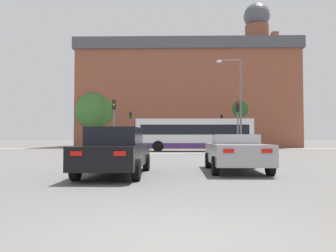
% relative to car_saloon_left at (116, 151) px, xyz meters
% --- Properties ---
extents(ground_plane, '(400.00, 400.00, 0.00)m').
position_rel_car_saloon_left_xyz_m(ground_plane, '(2.00, -7.09, -0.80)').
color(ground_plane, '#605E5B').
extents(stop_line_strip, '(8.29, 0.30, 0.01)m').
position_rel_car_saloon_left_xyz_m(stop_line_strip, '(2.00, 15.59, -0.79)').
color(stop_line_strip, silver).
rests_on(stop_line_strip, ground_plane).
extents(far_pavement, '(69.21, 2.50, 0.01)m').
position_rel_car_saloon_left_xyz_m(far_pavement, '(2.00, 27.82, -0.79)').
color(far_pavement, gray).
rests_on(far_pavement, ground_plane).
extents(brick_civic_building, '(29.69, 14.89, 21.42)m').
position_rel_car_saloon_left_xyz_m(brick_civic_building, '(3.82, 37.61, 6.56)').
color(brick_civic_building, brown).
rests_on(brick_civic_building, ground_plane).
extents(car_saloon_left, '(2.02, 4.93, 1.59)m').
position_rel_car_saloon_left_xyz_m(car_saloon_left, '(0.00, 0.00, 0.00)').
color(car_saloon_left, black).
rests_on(car_saloon_left, ground_plane).
extents(car_roadster_right, '(2.07, 4.38, 1.37)m').
position_rel_car_saloon_left_xyz_m(car_roadster_right, '(4.24, 1.28, -0.09)').
color(car_roadster_right, '#9E9EA3').
rests_on(car_roadster_right, ground_plane).
extents(bus_crossing_lead, '(10.73, 2.67, 3.01)m').
position_rel_car_saloon_left_xyz_m(bus_crossing_lead, '(3.77, 19.91, 0.82)').
color(bus_crossing_lead, silver).
rests_on(bus_crossing_lead, ground_plane).
extents(traffic_light_near_right, '(0.26, 0.31, 4.17)m').
position_rel_car_saloon_left_xyz_m(traffic_light_near_right, '(7.11, 15.79, 2.01)').
color(traffic_light_near_right, slate).
rests_on(traffic_light_near_right, ground_plane).
extents(traffic_light_far_right, '(0.26, 0.31, 3.96)m').
position_rel_car_saloon_left_xyz_m(traffic_light_far_right, '(7.41, 27.00, 1.88)').
color(traffic_light_far_right, slate).
rests_on(traffic_light_far_right, ground_plane).
extents(traffic_light_near_left, '(0.26, 0.31, 4.39)m').
position_rel_car_saloon_left_xyz_m(traffic_light_near_left, '(-3.03, 15.79, 2.14)').
color(traffic_light_near_left, slate).
rests_on(traffic_light_near_left, ground_plane).
extents(traffic_light_far_left, '(0.26, 0.31, 4.29)m').
position_rel_car_saloon_left_xyz_m(traffic_light_far_left, '(-3.17, 26.83, 2.08)').
color(traffic_light_far_left, slate).
rests_on(traffic_light_far_left, ground_plane).
extents(street_lamp_junction, '(2.13, 0.36, 7.99)m').
position_rel_car_saloon_left_xyz_m(street_lamp_junction, '(7.20, 16.66, 4.02)').
color(street_lamp_junction, slate).
rests_on(street_lamp_junction, ground_plane).
extents(pedestrian_waiting, '(0.44, 0.44, 1.79)m').
position_rel_car_saloon_left_xyz_m(pedestrian_waiting, '(6.90, 27.29, 0.26)').
color(pedestrian_waiting, black).
rests_on(pedestrian_waiting, ground_plane).
extents(tree_by_building, '(5.59, 5.59, 7.60)m').
position_rel_car_saloon_left_xyz_m(tree_by_building, '(-7.71, 32.50, 3.86)').
color(tree_by_building, '#4C3823').
rests_on(tree_by_building, ground_plane).
extents(tree_kerbside, '(5.63, 5.63, 7.87)m').
position_rel_car_saloon_left_xyz_m(tree_kerbside, '(10.22, 33.05, 4.10)').
color(tree_kerbside, '#4C3823').
rests_on(tree_kerbside, ground_plane).
extents(tree_distant, '(4.89, 4.89, 7.31)m').
position_rel_car_saloon_left_xyz_m(tree_distant, '(-8.54, 31.48, 3.94)').
color(tree_distant, '#4C3823').
rests_on(tree_distant, ground_plane).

